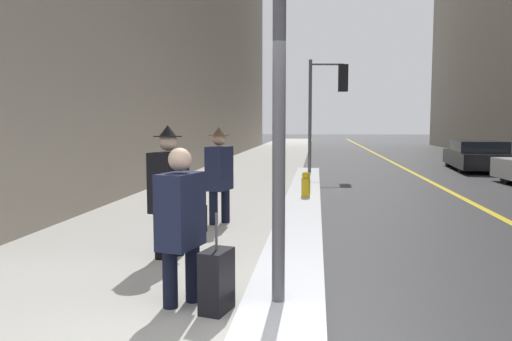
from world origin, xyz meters
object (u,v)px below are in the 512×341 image
object	(u,v)px
parked_car_black	(478,156)
rolling_suitcase	(217,281)
pedestrian_nearside	(169,186)
fire_hydrant	(306,187)
traffic_light_near	(330,92)
pedestrian_in_fedora	(219,171)
pedestrian_in_glasses	(181,219)

from	to	relation	value
parked_car_black	rolling_suitcase	xyz separation A→B (m)	(-7.00, -15.31, -0.24)
pedestrian_nearside	fire_hydrant	world-z (taller)	pedestrian_nearside
traffic_light_near	parked_car_black	distance (m)	6.69
traffic_light_near	pedestrian_nearside	bearing A→B (deg)	-111.16
pedestrian_in_fedora	parked_car_black	size ratio (longest dim) A/B	0.39
traffic_light_near	rolling_suitcase	distance (m)	12.88
traffic_light_near	parked_car_black	size ratio (longest dim) A/B	0.88
pedestrian_nearside	parked_car_black	xyz separation A→B (m)	(8.00, 13.49, -0.41)
parked_car_black	rolling_suitcase	world-z (taller)	parked_car_black
pedestrian_in_glasses	parked_car_black	distance (m)	16.86
parked_car_black	traffic_light_near	bearing A→B (deg)	120.61
pedestrian_in_glasses	rolling_suitcase	world-z (taller)	pedestrian_in_glasses
traffic_light_near	fire_hydrant	world-z (taller)	traffic_light_near
traffic_light_near	pedestrian_in_fedora	distance (m)	8.94
parked_car_black	pedestrian_in_fedora	bearing A→B (deg)	149.94
pedestrian_nearside	fire_hydrant	bearing A→B (deg)	175.85
pedestrian_in_glasses	parked_car_black	xyz separation A→B (m)	(7.37, 15.16, -0.31)
pedestrian_in_glasses	pedestrian_nearside	xyz separation A→B (m)	(-0.63, 1.67, 0.10)
pedestrian_in_glasses	fire_hydrant	size ratio (longest dim) A/B	2.21
pedestrian_in_glasses	parked_car_black	size ratio (longest dim) A/B	0.35
parked_car_black	pedestrian_in_glasses	bearing A→B (deg)	158.68
pedestrian_in_fedora	parked_car_black	xyz separation A→B (m)	(7.77, 11.24, -0.39)
rolling_suitcase	traffic_light_near	bearing A→B (deg)	-171.36
pedestrian_in_fedora	pedestrian_in_glasses	bearing A→B (deg)	20.58
rolling_suitcase	fire_hydrant	bearing A→B (deg)	-171.05
traffic_light_near	rolling_suitcase	world-z (taller)	traffic_light_near
pedestrian_in_fedora	pedestrian_nearside	bearing A→B (deg)	9.05
traffic_light_near	pedestrian_in_fedora	world-z (taller)	traffic_light_near
traffic_light_near	pedestrian_nearside	xyz separation A→B (m)	(-2.34, -10.73, -1.86)
pedestrian_nearside	pedestrian_in_fedora	distance (m)	2.26
pedestrian_in_fedora	rolling_suitcase	bearing A→B (deg)	25.49
pedestrian_nearside	pedestrian_in_fedora	xyz separation A→B (m)	(0.22, 2.25, -0.02)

